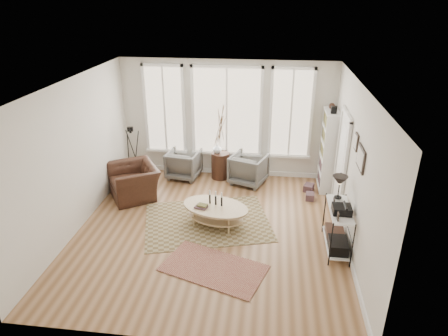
# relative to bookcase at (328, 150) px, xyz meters

# --- Properties ---
(room) EXTENTS (5.50, 5.54, 2.90)m
(room) POSITION_rel_bookcase_xyz_m (-2.42, -2.20, 0.47)
(room) COLOR #9D734E
(room) RESTS_ON ground
(bay_window) EXTENTS (4.14, 0.12, 2.24)m
(bay_window) POSITION_rel_bookcase_xyz_m (-2.44, 0.49, 0.65)
(bay_window) COLOR beige
(bay_window) RESTS_ON ground
(door) EXTENTS (0.09, 1.06, 2.22)m
(door) POSITION_rel_bookcase_xyz_m (0.13, -1.08, 0.17)
(door) COLOR white
(door) RESTS_ON ground
(bookcase) EXTENTS (0.31, 0.85, 2.06)m
(bookcase) POSITION_rel_bookcase_xyz_m (0.00, 0.00, 0.00)
(bookcase) COLOR white
(bookcase) RESTS_ON ground
(low_shelf) EXTENTS (0.38, 1.08, 1.30)m
(low_shelf) POSITION_rel_bookcase_xyz_m (-0.06, -2.52, -0.44)
(low_shelf) COLOR white
(low_shelf) RESTS_ON ground
(wall_art) EXTENTS (0.04, 0.88, 0.44)m
(wall_art) POSITION_rel_bookcase_xyz_m (0.14, -2.49, 0.92)
(wall_art) COLOR black
(wall_art) RESTS_ON ground
(rug_main) EXTENTS (2.92, 2.49, 0.01)m
(rug_main) POSITION_rel_bookcase_xyz_m (-2.55, -1.91, -0.95)
(rug_main) COLOR brown
(rug_main) RESTS_ON ground
(rug_runner) EXTENTS (1.94, 1.47, 0.01)m
(rug_runner) POSITION_rel_bookcase_xyz_m (-2.19, -3.39, -0.94)
(rug_runner) COLOR maroon
(rug_runner) RESTS_ON ground
(coffee_table) EXTENTS (1.54, 1.21, 0.62)m
(coffee_table) POSITION_rel_bookcase_xyz_m (-2.37, -2.00, -0.62)
(coffee_table) COLOR tan
(coffee_table) RESTS_ON ground
(armchair_left) EXTENTS (0.86, 0.88, 0.71)m
(armchair_left) POSITION_rel_bookcase_xyz_m (-3.48, 0.14, -0.60)
(armchair_left) COLOR #605F5C
(armchair_left) RESTS_ON ground
(armchair_right) EXTENTS (1.02, 1.04, 0.74)m
(armchair_right) POSITION_rel_bookcase_xyz_m (-1.83, 0.01, -0.58)
(armchair_right) COLOR #605F5C
(armchair_right) RESTS_ON ground
(side_table) EXTENTS (0.45, 0.45, 1.88)m
(side_table) POSITION_rel_bookcase_xyz_m (-2.56, 0.22, -0.05)
(side_table) COLOR #381F15
(side_table) RESTS_ON ground
(vase) EXTENTS (0.28, 0.28, 0.23)m
(vase) POSITION_rel_bookcase_xyz_m (-2.64, 0.22, -0.17)
(vase) COLOR silver
(vase) RESTS_ON side_table
(accent_chair) EXTENTS (1.49, 1.45, 0.74)m
(accent_chair) POSITION_rel_bookcase_xyz_m (-4.39, -1.00, -0.59)
(accent_chair) COLOR #381F15
(accent_chair) RESTS_ON ground
(tripod_camera) EXTENTS (0.48, 0.48, 1.37)m
(tripod_camera) POSITION_rel_bookcase_xyz_m (-4.69, -0.13, -0.33)
(tripod_camera) COLOR black
(tripod_camera) RESTS_ON ground
(book_stack_near) EXTENTS (0.28, 0.31, 0.17)m
(book_stack_near) POSITION_rel_bookcase_xyz_m (-0.39, -0.25, -0.87)
(book_stack_near) COLOR brown
(book_stack_near) RESTS_ON ground
(book_stack_far) EXTENTS (0.21, 0.25, 0.15)m
(book_stack_far) POSITION_rel_bookcase_xyz_m (-0.39, -0.68, -0.88)
(book_stack_far) COLOR brown
(book_stack_far) RESTS_ON ground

